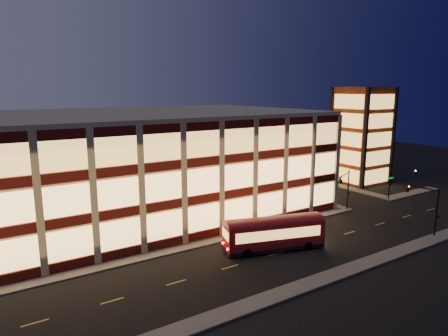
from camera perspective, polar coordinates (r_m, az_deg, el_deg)
ground at (r=47.03m, az=-1.23°, el=-10.79°), size 200.00×200.00×0.00m
sidewalk_office_south at (r=46.44m, az=-5.10°, el=-11.03°), size 54.00×2.00×0.15m
sidewalk_office_east at (r=73.09m, az=7.14°, el=-2.76°), size 2.00×30.00×0.15m
sidewalk_tower_south at (r=75.59m, az=25.12°, el=-3.29°), size 14.00×2.00×0.15m
sidewalk_tower_west at (r=80.45m, az=13.16°, el=-1.68°), size 2.00×30.00×0.15m
sidewalk_near at (r=37.59m, az=9.72°, el=-16.79°), size 100.00×2.00×0.15m
office_building at (r=58.53m, az=-12.46°, el=0.74°), size 50.45×30.45×14.50m
stair_tower at (r=80.19m, az=19.01°, el=4.43°), size 8.60×8.60×18.00m
traffic_signal_far at (r=60.09m, az=16.97°, el=-2.27°), size 3.79×1.87×6.00m
traffic_signal_right at (r=68.50m, az=23.64°, el=-1.12°), size 1.20×4.37×6.00m
traffic_signal_near at (r=54.89m, az=26.86°, el=-4.25°), size 0.32×4.45×6.00m
trolley_bus at (r=45.18m, az=7.15°, el=-8.97°), size 11.52×5.91×3.79m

